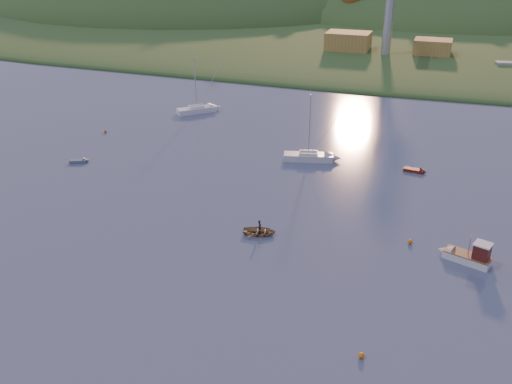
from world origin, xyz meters
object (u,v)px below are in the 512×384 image
(sailboat_far, at_px, (308,156))
(red_tender, at_px, (418,171))
(fishing_boat, at_px, (464,254))
(canoe, at_px, (260,231))
(sailboat_near, at_px, (197,109))
(grey_dinghy, at_px, (82,161))

(sailboat_far, bearing_deg, red_tender, -12.12)
(fishing_boat, relative_size, canoe, 1.54)
(sailboat_near, xyz_separation_m, grey_dinghy, (-5.78, -28.23, -0.46))
(fishing_boat, bearing_deg, sailboat_far, -25.68)
(grey_dinghy, bearing_deg, red_tender, -8.99)
(red_tender, bearing_deg, fishing_boat, -67.39)
(sailboat_near, bearing_deg, fishing_boat, -82.74)
(red_tender, xyz_separation_m, grey_dinghy, (-47.25, -12.08, -0.01))
(sailboat_near, bearing_deg, canoe, -100.89)
(fishing_boat, xyz_separation_m, canoe, (-21.84, -1.52, -0.39))
(canoe, bearing_deg, sailboat_near, 19.94)
(fishing_boat, distance_m, red_tender, 23.61)
(sailboat_far, relative_size, grey_dinghy, 3.35)
(grey_dinghy, bearing_deg, canoe, -44.32)
(sailboat_near, relative_size, red_tender, 3.08)
(sailboat_far, distance_m, grey_dinghy, 33.50)
(fishing_boat, relative_size, sailboat_far, 0.57)
(sailboat_near, height_order, red_tender, sailboat_near)
(grey_dinghy, bearing_deg, fishing_boat, -34.58)
(canoe, distance_m, grey_dinghy, 34.01)
(red_tender, height_order, grey_dinghy, red_tender)
(fishing_boat, height_order, red_tender, fishing_boat)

